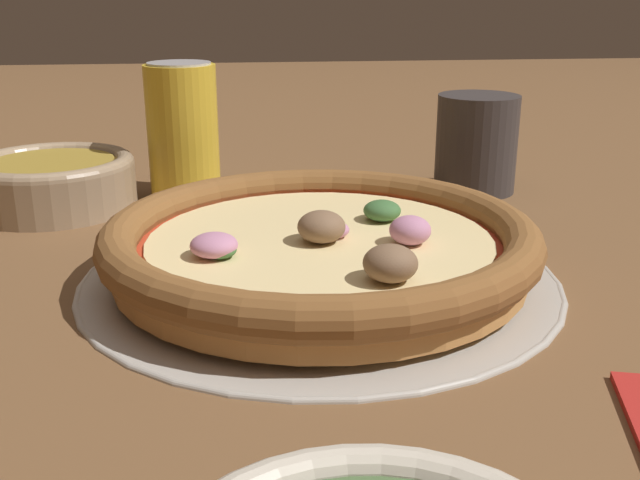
{
  "coord_description": "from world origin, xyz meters",
  "views": [
    {
      "loc": [
        -0.47,
        0.05,
        0.19
      ],
      "look_at": [
        0.0,
        0.0,
        0.03
      ],
      "focal_mm": 42.0,
      "sensor_mm": 36.0,
      "label": 1
    }
  ],
  "objects_px": {
    "drinking_cup": "(476,144)",
    "beverage_can": "(183,130)",
    "bowl_near": "(53,180)",
    "pizza_tray": "(320,274)",
    "pizza": "(320,243)"
  },
  "relations": [
    {
      "from": "pizza_tray",
      "to": "drinking_cup",
      "type": "bearing_deg",
      "value": -39.39
    },
    {
      "from": "pizza",
      "to": "beverage_can",
      "type": "relative_size",
      "value": 2.37
    },
    {
      "from": "drinking_cup",
      "to": "pizza_tray",
      "type": "bearing_deg",
      "value": 140.61
    },
    {
      "from": "pizza",
      "to": "beverage_can",
      "type": "height_order",
      "value": "beverage_can"
    },
    {
      "from": "drinking_cup",
      "to": "beverage_can",
      "type": "distance_m",
      "value": 0.28
    },
    {
      "from": "pizza_tray",
      "to": "drinking_cup",
      "type": "distance_m",
      "value": 0.28
    },
    {
      "from": "pizza_tray",
      "to": "beverage_can",
      "type": "distance_m",
      "value": 0.26
    },
    {
      "from": "pizza_tray",
      "to": "bowl_near",
      "type": "distance_m",
      "value": 0.3
    },
    {
      "from": "bowl_near",
      "to": "beverage_can",
      "type": "bearing_deg",
      "value": -74.17
    },
    {
      "from": "pizza",
      "to": "drinking_cup",
      "type": "distance_m",
      "value": 0.28
    },
    {
      "from": "drinking_cup",
      "to": "bowl_near",
      "type": "bearing_deg",
      "value": 92.2
    },
    {
      "from": "bowl_near",
      "to": "beverage_can",
      "type": "relative_size",
      "value": 1.16
    },
    {
      "from": "pizza",
      "to": "beverage_can",
      "type": "distance_m",
      "value": 0.26
    },
    {
      "from": "pizza_tray",
      "to": "bowl_near",
      "type": "bearing_deg",
      "value": 47.67
    },
    {
      "from": "pizza_tray",
      "to": "drinking_cup",
      "type": "xyz_separation_m",
      "value": [
        0.21,
        -0.18,
        0.04
      ]
    }
  ]
}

